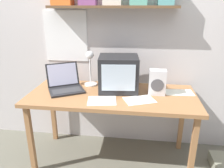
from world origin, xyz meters
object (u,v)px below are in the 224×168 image
object	(u,v)px
laptop	(65,83)
space_heater	(157,82)
open_notebook	(139,100)
loose_paper_near_laptop	(102,101)
corner_desk	(112,100)
crt_monitor	(118,74)
desk_lamp	(90,66)
printed_handout	(179,92)
juice_glass	(52,78)

from	to	relation	value
laptop	space_heater	distance (m)	0.90
laptop	open_notebook	distance (m)	0.77
loose_paper_near_laptop	corner_desk	bearing A→B (deg)	68.49
crt_monitor	open_notebook	size ratio (longest dim) A/B	1.28
desk_lamp	loose_paper_near_laptop	size ratio (longest dim) A/B	1.35
open_notebook	printed_handout	distance (m)	0.44
laptop	open_notebook	xyz separation A→B (m)	(0.74, -0.17, -0.06)
juice_glass	loose_paper_near_laptop	bearing A→B (deg)	-31.70
desk_lamp	printed_handout	size ratio (longest dim) A/B	1.34
juice_glass	printed_handout	world-z (taller)	juice_glass
open_notebook	printed_handout	bearing A→B (deg)	31.21
crt_monitor	printed_handout	bearing A→B (deg)	-4.73
space_heater	loose_paper_near_laptop	size ratio (longest dim) A/B	0.86
loose_paper_near_laptop	laptop	bearing A→B (deg)	150.82
loose_paper_near_laptop	desk_lamp	bearing A→B (deg)	116.39
juice_glass	space_heater	distance (m)	1.10
crt_monitor	loose_paper_near_laptop	size ratio (longest dim) A/B	1.44
laptop	juice_glass	xyz separation A→B (m)	(-0.19, 0.14, -0.00)
corner_desk	juice_glass	size ratio (longest dim) A/B	11.80
desk_lamp	juice_glass	xyz separation A→B (m)	(-0.43, 0.01, -0.16)
space_heater	loose_paper_near_laptop	world-z (taller)	space_heater
loose_paper_near_laptop	printed_handout	bearing A→B (deg)	22.07
laptop	loose_paper_near_laptop	distance (m)	0.48
corner_desk	laptop	size ratio (longest dim) A/B	3.59
corner_desk	loose_paper_near_laptop	bearing A→B (deg)	-111.51
corner_desk	printed_handout	distance (m)	0.65
corner_desk	crt_monitor	distance (m)	0.27
laptop	space_heater	size ratio (longest dim) A/B	1.87
corner_desk	printed_handout	world-z (taller)	printed_handout
laptop	desk_lamp	distance (m)	0.31
crt_monitor	desk_lamp	bearing A→B (deg)	158.88
loose_paper_near_laptop	printed_handout	world-z (taller)	same
loose_paper_near_laptop	printed_handout	size ratio (longest dim) A/B	0.99
crt_monitor	desk_lamp	distance (m)	0.31
open_notebook	crt_monitor	bearing A→B (deg)	133.62
corner_desk	juice_glass	bearing A→B (deg)	163.31
space_heater	corner_desk	bearing A→B (deg)	-171.66
desk_lamp	loose_paper_near_laptop	distance (m)	0.46
corner_desk	loose_paper_near_laptop	xyz separation A→B (m)	(-0.07, -0.17, 0.07)
space_heater	juice_glass	bearing A→B (deg)	173.45
corner_desk	laptop	world-z (taller)	laptop
desk_lamp	open_notebook	xyz separation A→B (m)	(0.51, -0.31, -0.22)
crt_monitor	juice_glass	distance (m)	0.74
laptop	open_notebook	size ratio (longest dim) A/B	1.41
crt_monitor	space_heater	distance (m)	0.38
corner_desk	open_notebook	world-z (taller)	open_notebook
corner_desk	space_heater	bearing A→B (deg)	7.09
laptop	juice_glass	size ratio (longest dim) A/B	3.29
crt_monitor	open_notebook	xyz separation A→B (m)	(0.21, -0.22, -0.17)
open_notebook	desk_lamp	bearing A→B (deg)	149.03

